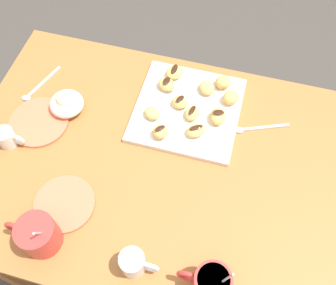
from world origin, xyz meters
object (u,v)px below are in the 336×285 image
Objects in this scene: beignet_4 at (218,116)px; beignet_10 at (207,88)px; beignet_3 at (231,97)px; beignet_8 at (196,131)px; saucer_coral_right at (64,204)px; chocolate_sauce_pitcher at (6,137)px; beignet_2 at (167,84)px; beignet_1 at (174,72)px; beignet_5 at (223,82)px; coffee_mug_red_right at (38,234)px; ice_cream_bowl at (66,103)px; dining_table at (158,182)px; cream_pitcher_white at (133,263)px; beignet_7 at (152,113)px; saucer_coral_left at (39,122)px; coffee_mug_red_left at (211,283)px; beignet_0 at (180,102)px; pastry_plate_square at (187,110)px; beignet_9 at (160,132)px; beignet_6 at (192,113)px.

beignet_4 is 0.11m from beignet_10.
beignet_3 reaches higher than beignet_8.
beignet_4 is at bearing 72.28° from beignet_3.
saucer_coral_right is at bearing 46.05° from beignet_8.
chocolate_sauce_pitcher is 1.78× the size of beignet_3.
saucer_coral_right is 0.46m from beignet_2.
beignet_1 is 1.05× the size of beignet_10.
beignet_10 is at bearing 35.11° from beignet_5.
beignet_10 is (-0.28, -0.45, 0.03)m from saucer_coral_right.
beignet_4 is 0.13m from beignet_5.
ice_cream_bowl is (0.09, -0.39, -0.02)m from coffee_mug_red_right.
cream_pitcher_white is (-0.03, 0.29, 0.17)m from dining_table.
beignet_10 is at bearing -95.71° from cream_pitcher_white.
cream_pitcher_white is 0.55m from beignet_3.
dining_table is 0.36m from ice_cream_bowl.
beignet_4 reaches higher than beignet_8.
beignet_7 is (0.19, 0.04, -0.00)m from beignet_4.
saucer_coral_left is 0.57m from beignet_3.
beignet_2 is at bearing -23.61° from beignet_4.
coffee_mug_red_left reaches higher than cream_pitcher_white.
beignet_3 reaches higher than beignet_10.
beignet_10 reaches higher than dining_table.
coffee_mug_red_left reaches higher than beignet_8.
pastry_plate_square is at bearing 169.65° from beignet_0.
dining_table is 0.36m from beignet_5.
ice_cream_bowl is at bearing -37.05° from coffee_mug_red_left.
beignet_1 reaches higher than saucer_coral_right.
beignet_4 is 1.05× the size of beignet_10.
beignet_1 is (0.05, -0.58, -0.01)m from cream_pitcher_white.
beignet_9 is (-0.04, 0.06, 0.00)m from beignet_7.
dining_table is 0.27m from beignet_4.
cream_pitcher_white reaches higher than beignet_5.
beignet_3 is at bearing -118.39° from beignet_8.
beignet_7 is 0.14m from beignet_8.
pastry_plate_square is 5.92× the size of beignet_6.
saucer_coral_right is at bearing 54.38° from beignet_9.
beignet_0 is (-0.32, -0.09, -0.00)m from ice_cream_bowl.
coffee_mug_red_right is 0.36m from saucer_coral_left.
chocolate_sauce_pitcher is 0.52m from beignet_6.
coffee_mug_red_left is 0.42m from coffee_mug_red_right.
saucer_coral_left is 3.24× the size of beignet_10.
pastry_plate_square is at bearing -70.61° from coffee_mug_red_left.
beignet_3 reaches higher than beignet_1.
beignet_9 is at bearing 125.00° from beignet_7.
coffee_mug_red_right is 2.52× the size of beignet_4.
beignet_1 is at bearing -59.60° from beignet_8.
dining_table is at bearing -84.82° from cream_pitcher_white.
pastry_plate_square is 0.04m from beignet_6.
beignet_10 is at bearing -152.78° from saucer_coral_left.
beignet_6 is 0.96× the size of beignet_10.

